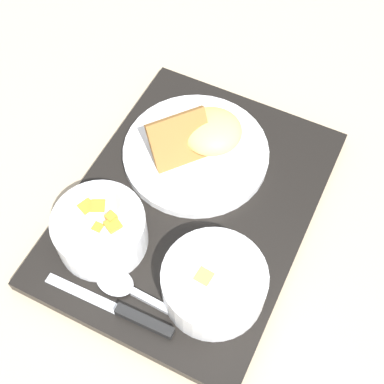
{
  "coord_description": "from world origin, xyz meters",
  "views": [
    {
      "loc": [
        -0.35,
        -0.16,
        0.68
      ],
      "look_at": [
        0.0,
        0.0,
        0.05
      ],
      "focal_mm": 50.0,
      "sensor_mm": 36.0,
      "label": 1
    }
  ],
  "objects": [
    {
      "name": "bowl_salad",
      "position": [
        -0.1,
        0.09,
        0.05
      ],
      "size": [
        0.12,
        0.12,
        0.07
      ],
      "color": "white",
      "rests_on": "serving_tray"
    },
    {
      "name": "plate_main",
      "position": [
        0.09,
        0.03,
        0.04
      ],
      "size": [
        0.22,
        0.22,
        0.08
      ],
      "color": "white",
      "rests_on": "serving_tray"
    },
    {
      "name": "knife",
      "position": [
        -0.18,
        0.0,
        0.03
      ],
      "size": [
        0.02,
        0.18,
        0.01
      ],
      "rotation": [
        0.0,
        0.0,
        1.56
      ],
      "color": "silver",
      "rests_on": "serving_tray"
    },
    {
      "name": "spoon",
      "position": [
        -0.15,
        0.02,
        0.03
      ],
      "size": [
        0.04,
        0.16,
        0.01
      ],
      "rotation": [
        0.0,
        0.0,
        1.5
      ],
      "color": "silver",
      "rests_on": "serving_tray"
    },
    {
      "name": "ground_plane",
      "position": [
        0.0,
        0.0,
        0.0
      ],
      "size": [
        4.0,
        4.0,
        0.0
      ],
      "primitive_type": "plane",
      "color": "tan"
    },
    {
      "name": "bowl_soup",
      "position": [
        -0.11,
        -0.08,
        0.05
      ],
      "size": [
        0.13,
        0.13,
        0.05
      ],
      "color": "white",
      "rests_on": "serving_tray"
    },
    {
      "name": "serving_tray",
      "position": [
        0.0,
        0.0,
        0.01
      ],
      "size": [
        0.45,
        0.34,
        0.02
      ],
      "color": "black",
      "rests_on": "ground_plane"
    }
  ]
}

